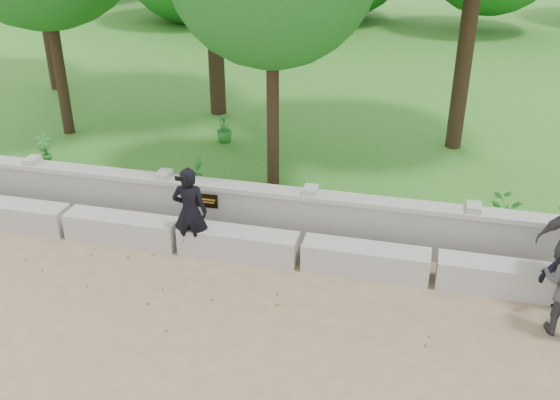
# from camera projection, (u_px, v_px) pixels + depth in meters

# --- Properties ---
(ground) EXTENTS (80.00, 80.00, 0.00)m
(ground) POSITION_uv_depth(u_px,v_px,m) (127.00, 318.00, 8.47)
(ground) COLOR #957E5B
(ground) RESTS_ON ground
(lawn) EXTENTS (40.00, 22.00, 0.25)m
(lawn) POSITION_uv_depth(u_px,v_px,m) (320.00, 62.00, 20.57)
(lawn) COLOR #21701A
(lawn) RESTS_ON ground
(concrete_bench) EXTENTS (11.90, 0.45, 0.45)m
(concrete_bench) POSITION_uv_depth(u_px,v_px,m) (179.00, 236.00, 10.02)
(concrete_bench) COLOR #B8B6AE
(concrete_bench) RESTS_ON ground
(parapet_wall) EXTENTS (12.50, 0.35, 0.90)m
(parapet_wall) POSITION_uv_depth(u_px,v_px,m) (194.00, 204.00, 10.52)
(parapet_wall) COLOR #ADABA4
(parapet_wall) RESTS_ON ground
(man_main) EXTENTS (0.58, 0.52, 1.49)m
(man_main) POSITION_uv_depth(u_px,v_px,m) (190.00, 212.00, 9.65)
(man_main) COLOR black
(man_main) RESTS_ON ground
(shrub_a) EXTENTS (0.39, 0.33, 0.63)m
(shrub_a) POSITION_uv_depth(u_px,v_px,m) (45.00, 148.00, 12.50)
(shrub_a) COLOR #28782B
(shrub_a) RESTS_ON lawn
(shrub_b) EXTENTS (0.31, 0.36, 0.59)m
(shrub_b) POSITION_uv_depth(u_px,v_px,m) (196.00, 173.00, 11.46)
(shrub_b) COLOR #28782B
(shrub_b) RESTS_ON lawn
(shrub_c) EXTENTS (0.58, 0.52, 0.60)m
(shrub_c) POSITION_uv_depth(u_px,v_px,m) (507.00, 214.00, 9.99)
(shrub_c) COLOR #28782B
(shrub_c) RESTS_ON lawn
(shrub_d) EXTENTS (0.37, 0.40, 0.66)m
(shrub_d) POSITION_uv_depth(u_px,v_px,m) (224.00, 127.00, 13.57)
(shrub_d) COLOR #28782B
(shrub_d) RESTS_ON lawn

